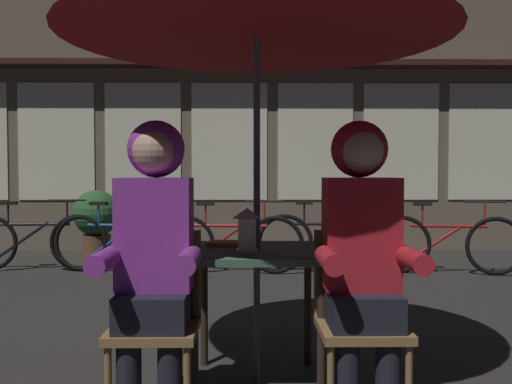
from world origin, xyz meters
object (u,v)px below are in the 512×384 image
Objects in this scene: patio_umbrella at (257,2)px; chair_right at (359,312)px; lantern at (247,229)px; person_left_hooded at (154,239)px; bicycle_fifth at (448,244)px; bicycle_second at (122,243)px; book at (226,243)px; chair_left at (157,313)px; potted_plant at (97,219)px; bicycle_fourth at (328,241)px; bicycle_third at (230,243)px; person_right_hooded at (362,239)px; bicycle_nearest at (33,241)px; cafe_table at (257,268)px.

chair_right is (0.48, -0.37, -1.57)m from patio_umbrella.
person_left_hooded is (-0.43, -0.32, -0.01)m from lantern.
bicycle_fifth is at bearing 53.41° from person_left_hooded.
book is (1.32, -3.20, 0.41)m from bicycle_second.
lantern is at bearing -67.37° from bicycle_second.
chair_left is 0.95× the size of potted_plant.
bicycle_fourth is 3.52m from book.
person_left_hooded is at bearing -93.50° from bicycle_third.
bicycle_fourth is at bearing 168.00° from bicycle_fifth.
potted_plant is (-2.02, 4.22, -1.51)m from patio_umbrella.
bicycle_fourth is 1.01× the size of bicycle_fifth.
person_right_hooded is 5.29m from potted_plant.
potted_plant reaches higher than book.
person_right_hooded is 3.82m from bicycle_third.
lantern reaches higher than bicycle_nearest.
bicycle_fifth is at bearing -3.50° from bicycle_nearest.
bicycle_fourth is at bearing 70.60° from person_left_hooded.
person_right_hooded is (0.48, -0.43, 0.21)m from cafe_table.
chair_left is at bearing -109.66° from bicycle_fourth.
bicycle_nearest is 2.32m from bicycle_third.
cafe_table is 0.67m from person_left_hooded.
bicycle_third is (-0.25, 3.29, -0.29)m from cafe_table.
person_left_hooded is at bearing -62.01° from bicycle_nearest.
chair_right is (0.48, -0.37, -0.15)m from cafe_table.
person_left_hooded reaches higher than book.
chair_left is at bearing -148.73° from lantern.
book is (0.31, 0.52, 0.26)m from chair_left.
patio_umbrella reaches higher than person_left_hooded.
person_left_hooded is at bearing -143.49° from lantern.
bicycle_fifth is at bearing 64.12° from chair_right.
cafe_table is 0.80× the size of potted_plant.
chair_right is 0.52× the size of bicycle_third.
bicycle_nearest is at bearing 126.27° from patio_umbrella.
patio_umbrella is at bearing 41.57° from person_left_hooded.
patio_umbrella is 1.37m from person_left_hooded.
person_right_hooded is at bearing -41.57° from cafe_table.
bicycle_nearest is at bearing 179.80° from bicycle_fourth.
book is at bearing -67.54° from bicycle_second.
chair_right is at bearing 0.00° from chair_left.
bicycle_nearest is 4.78m from bicycle_fifth.
person_right_hooded is 4.99m from bicycle_nearest.
cafe_table is at bearing -33.40° from book.
bicycle_second is at bearing -176.81° from bicycle_fourth.
bicycle_nearest is at bearing 172.25° from bicycle_second.
bicycle_second reaches higher than cafe_table.
bicycle_fifth is 3.89m from book.
potted_plant reaches higher than bicycle_nearest.
patio_umbrella reaches higher than bicycle_fourth.
person_right_hooded reaches higher than book.
bicycle_fourth is (0.95, 3.59, -0.51)m from lantern.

